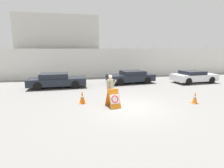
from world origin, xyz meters
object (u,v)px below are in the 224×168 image
Objects in this scene: traffic_cone_mid at (82,97)px; security_guard at (110,88)px; parked_car_front_coupe at (57,80)px; parked_car_far_side at (193,76)px; traffic_cone_near at (195,98)px; barricade_sign at (113,98)px; parked_car_rear_sedan at (131,77)px.

security_guard is at bearing -15.00° from traffic_cone_mid.
security_guard is 6.53m from parked_car_front_coupe.
parked_car_far_side is at bearing 22.41° from traffic_cone_mid.
traffic_cone_near is 0.16× the size of parked_car_far_side.
parked_car_front_coupe is at bearing 107.24° from barricade_sign.
traffic_cone_mid is at bearing 133.90° from barricade_sign.
parked_car_far_side is (9.37, 4.97, -0.36)m from security_guard.
parked_car_rear_sedan reaches higher than traffic_cone_mid.
parked_car_front_coupe reaches higher than parked_car_far_side.
barricade_sign is at bearing 58.74° from parked_car_rear_sedan.
parked_car_front_coupe is (-8.49, 6.50, 0.28)m from traffic_cone_near.
security_guard is 0.38× the size of parked_car_rear_sedan.
parked_car_far_side is at bearing -3.51° from parked_car_front_coupe.
barricade_sign is at bearing -61.21° from parked_car_front_coupe.
parked_car_front_coupe is (-3.52, 5.49, -0.34)m from security_guard.
security_guard reaches higher than parked_car_rear_sedan.
parked_car_far_side is at bearing 53.71° from traffic_cone_near.
traffic_cone_mid is at bearing 43.53° from parked_car_rear_sedan.
barricade_sign is 4.96m from traffic_cone_near.
traffic_cone_mid is 0.16× the size of parked_car_front_coupe.
traffic_cone_near is at bearing -12.37° from traffic_cone_mid.
parked_car_front_coupe is 6.85m from parked_car_rear_sedan.
parked_car_rear_sedan is (-1.67, 7.12, 0.27)m from traffic_cone_near.
barricade_sign is 7.10m from parked_car_front_coupe.
security_guard is 5.11m from traffic_cone_near.
barricade_sign reaches higher than traffic_cone_near.
security_guard is at bearing 56.15° from parked_car_rear_sedan.
security_guard is 6.96m from parked_car_rear_sedan.
parked_car_far_side reaches higher than barricade_sign.
traffic_cone_near is 7.32m from parked_car_rear_sedan.
traffic_cone_mid is 11.90m from parked_car_far_side.
traffic_cone_near is at bearing -16.85° from barricade_sign.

